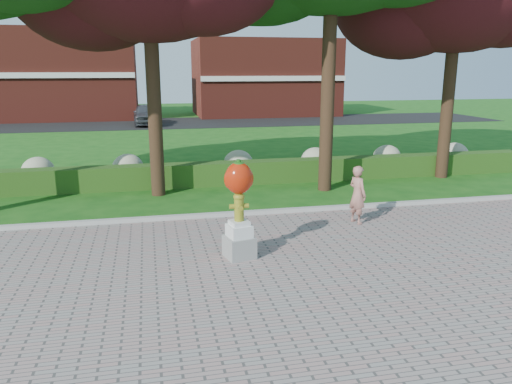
{
  "coord_description": "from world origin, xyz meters",
  "views": [
    {
      "loc": [
        -2.23,
        -10.01,
        3.98
      ],
      "look_at": [
        0.16,
        1.0,
        1.19
      ],
      "focal_mm": 35.0,
      "sensor_mm": 36.0,
      "label": 1
    }
  ],
  "objects": [
    {
      "name": "ground",
      "position": [
        0.0,
        0.0,
        0.0
      ],
      "size": [
        100.0,
        100.0,
        0.0
      ],
      "primitive_type": "plane",
      "color": "#165014",
      "rests_on": "ground"
    },
    {
      "name": "walkway",
      "position": [
        0.0,
        -4.0,
        0.02
      ],
      "size": [
        40.0,
        14.0,
        0.04
      ],
      "primitive_type": "cube",
      "color": "gray",
      "rests_on": "ground"
    },
    {
      "name": "curb",
      "position": [
        0.0,
        3.0,
        0.07
      ],
      "size": [
        40.0,
        0.18,
        0.15
      ],
      "primitive_type": "cube",
      "color": "#ADADA5",
      "rests_on": "ground"
    },
    {
      "name": "lawn_hedge",
      "position": [
        0.0,
        7.0,
        0.4
      ],
      "size": [
        24.0,
        0.7,
        0.8
      ],
      "primitive_type": "cube",
      "color": "#224A15",
      "rests_on": "ground"
    },
    {
      "name": "hydrangea_row",
      "position": [
        0.57,
        8.0,
        0.55
      ],
      "size": [
        20.1,
        1.1,
        0.99
      ],
      "color": "tan",
      "rests_on": "ground"
    },
    {
      "name": "street",
      "position": [
        0.0,
        28.0,
        0.01
      ],
      "size": [
        50.0,
        8.0,
        0.02
      ],
      "primitive_type": "cube",
      "color": "black",
      "rests_on": "ground"
    },
    {
      "name": "building_left",
      "position": [
        -10.0,
        34.0,
        3.5
      ],
      "size": [
        14.0,
        8.0,
        7.0
      ],
      "primitive_type": "cube",
      "color": "maroon",
      "rests_on": "ground"
    },
    {
      "name": "building_right",
      "position": [
        8.0,
        34.0,
        3.2
      ],
      "size": [
        12.0,
        8.0,
        6.4
      ],
      "primitive_type": "cube",
      "color": "maroon",
      "rests_on": "ground"
    },
    {
      "name": "hydrant_sculpture",
      "position": [
        -0.44,
        -0.08,
        1.17
      ],
      "size": [
        0.69,
        0.69,
        2.13
      ],
      "rotation": [
        0.0,
        0.0,
        0.23
      ],
      "color": "gray",
      "rests_on": "walkway"
    },
    {
      "name": "woman",
      "position": [
        3.0,
        1.68,
        0.8
      ],
      "size": [
        0.53,
        0.65,
        1.53
      ],
      "primitive_type": "imported",
      "rotation": [
        0.0,
        0.0,
        1.91
      ],
      "color": "#B17365",
      "rests_on": "walkway"
    },
    {
      "name": "parked_car",
      "position": [
        -2.28,
        27.09,
        0.78
      ],
      "size": [
        1.97,
        4.55,
        1.53
      ],
      "primitive_type": "imported",
      "rotation": [
        0.0,
        0.0,
        0.04
      ],
      "color": "#42444A",
      "rests_on": "street"
    }
  ]
}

